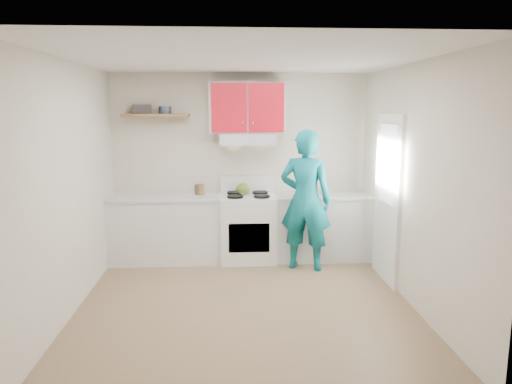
{
  "coord_description": "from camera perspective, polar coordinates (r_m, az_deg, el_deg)",
  "views": [
    {
      "loc": [
        -0.18,
        -4.92,
        2.12
      ],
      "look_at": [
        0.15,
        0.55,
        1.15
      ],
      "focal_mm": 33.48,
      "sensor_mm": 36.0,
      "label": 1
    }
  ],
  "objects": [
    {
      "name": "door_glass",
      "position": [
        5.98,
        15.41,
        3.24
      ],
      "size": [
        0.01,
        0.55,
        0.95
      ],
      "primitive_type": "cube",
      "color": "white",
      "rests_on": "door"
    },
    {
      "name": "right_wall",
      "position": [
        5.37,
        18.24,
        0.74
      ],
      "size": [
        0.04,
        3.8,
        2.6
      ],
      "primitive_type": "cube",
      "color": "beige",
      "rests_on": "floor"
    },
    {
      "name": "shelf",
      "position": [
        6.74,
        -11.87,
        8.97
      ],
      "size": [
        0.9,
        0.3,
        0.04
      ],
      "primitive_type": "cube",
      "color": "brown",
      "rests_on": "back_wall"
    },
    {
      "name": "stove",
      "position": [
        6.71,
        -0.96,
        -4.29
      ],
      "size": [
        0.76,
        0.65,
        0.92
      ],
      "primitive_type": "cube",
      "color": "white",
      "rests_on": "floor"
    },
    {
      "name": "door",
      "position": [
        6.05,
        15.46,
        -0.76
      ],
      "size": [
        0.05,
        0.85,
        2.05
      ],
      "primitive_type": "cube",
      "color": "white",
      "rests_on": "floor"
    },
    {
      "name": "counter_left",
      "position": [
        6.79,
        -10.66,
        -4.39
      ],
      "size": [
        1.52,
        0.6,
        0.9
      ],
      "primitive_type": "cube",
      "color": "silver",
      "rests_on": "floor"
    },
    {
      "name": "back_wall",
      "position": [
        6.87,
        -1.93,
        3.17
      ],
      "size": [
        3.6,
        0.04,
        2.6
      ],
      "primitive_type": "cube",
      "color": "beige",
      "rests_on": "floor"
    },
    {
      "name": "tin",
      "position": [
        6.73,
        -10.81,
        9.59
      ],
      "size": [
        0.17,
        0.17,
        0.1
      ],
      "primitive_type": "cylinder",
      "rotation": [
        0.0,
        0.0,
        0.03
      ],
      "color": "#333D4C",
      "rests_on": "shelf"
    },
    {
      "name": "floor",
      "position": [
        5.36,
        -1.28,
        -13.26
      ],
      "size": [
        3.8,
        3.8,
        0.0
      ],
      "primitive_type": "plane",
      "color": "brown",
      "rests_on": "ground"
    },
    {
      "name": "cutting_board",
      "position": [
        6.74,
        6.59,
        -0.39
      ],
      "size": [
        0.33,
        0.27,
        0.02
      ],
      "primitive_type": "cube",
      "rotation": [
        0.0,
        0.0,
        0.2
      ],
      "color": "olive",
      "rests_on": "counter_right"
    },
    {
      "name": "kettle",
      "position": [
        6.7,
        -1.58,
        0.41
      ],
      "size": [
        0.23,
        0.23,
        0.16
      ],
      "primitive_type": "ellipsoid",
      "rotation": [
        0.0,
        0.0,
        -0.2
      ],
      "color": "olive",
      "rests_on": "stove"
    },
    {
      "name": "front_wall",
      "position": [
        3.13,
        -0.04,
        -5.1
      ],
      "size": [
        3.6,
        0.04,
        2.6
      ],
      "primitive_type": "cube",
      "color": "beige",
      "rests_on": "floor"
    },
    {
      "name": "ceiling",
      "position": [
        4.95,
        -1.4,
        15.61
      ],
      "size": [
        3.6,
        3.8,
        0.04
      ],
      "primitive_type": "cube",
      "color": "white",
      "rests_on": "floor"
    },
    {
      "name": "person",
      "position": [
        6.27,
        5.94,
        -0.99
      ],
      "size": [
        0.79,
        0.64,
        1.85
      ],
      "primitive_type": "imported",
      "rotation": [
        0.0,
        0.0,
        2.8
      ],
      "color": "#0C6B71",
      "rests_on": "floor"
    },
    {
      "name": "books",
      "position": [
        6.8,
        -13.45,
        9.6
      ],
      "size": [
        0.28,
        0.22,
        0.13
      ],
      "primitive_type": "cube",
      "rotation": [
        0.0,
        0.0,
        0.21
      ],
      "color": "#393234",
      "rests_on": "shelf"
    },
    {
      "name": "upper_cabinets",
      "position": [
        6.66,
        -1.06,
        10.03
      ],
      "size": [
        1.02,
        0.33,
        0.7
      ],
      "primitive_type": "cube",
      "color": "red",
      "rests_on": "back_wall"
    },
    {
      "name": "left_wall",
      "position": [
        5.24,
        -21.4,
        0.35
      ],
      "size": [
        0.04,
        3.8,
        2.6
      ],
      "primitive_type": "cube",
      "color": "beige",
      "rests_on": "floor"
    },
    {
      "name": "silicone_mat",
      "position": [
        6.87,
        9.9,
        -0.32
      ],
      "size": [
        0.37,
        0.33,
        0.01
      ],
      "primitive_type": "cube",
      "rotation": [
        0.0,
        0.0,
        0.2
      ],
      "color": "red",
      "rests_on": "counter_right"
    },
    {
      "name": "crock",
      "position": [
        6.72,
        -6.77,
        0.21
      ],
      "size": [
        0.17,
        0.17,
        0.16
      ],
      "primitive_type": "cylinder",
      "rotation": [
        0.0,
        0.0,
        -0.27
      ],
      "color": "#4D3B21",
      "rests_on": "counter_left"
    },
    {
      "name": "counter_right",
      "position": [
        6.86,
        7.77,
        -4.16
      ],
      "size": [
        1.32,
        0.6,
        0.9
      ],
      "primitive_type": "cube",
      "color": "silver",
      "rests_on": "floor"
    },
    {
      "name": "range_hood",
      "position": [
        6.62,
        -1.03,
        6.35
      ],
      "size": [
        0.76,
        0.44,
        0.15
      ],
      "primitive_type": "cube",
      "color": "silver",
      "rests_on": "back_wall"
    }
  ]
}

